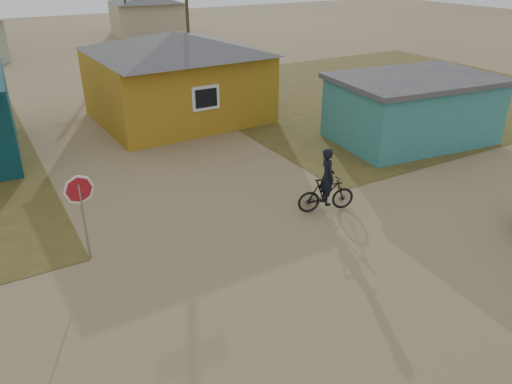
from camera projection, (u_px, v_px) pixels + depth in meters
ground at (314, 297)px, 11.18m from camera, size 120.00×120.00×0.00m
grass_ne at (380, 91)px, 27.63m from camera, size 20.00×18.00×0.00m
house_yellow at (177, 75)px, 22.35m from camera, size 7.72×6.76×3.90m
shed_turquoise at (412, 109)px, 19.97m from camera, size 6.71×4.93×2.60m
house_beige_east at (147, 13)px, 46.06m from camera, size 6.95×6.05×3.60m
utility_pole_near at (187, 5)px, 29.46m from camera, size 1.40×0.20×8.00m
stop_sign at (80, 198)px, 11.88m from camera, size 0.73×0.24×2.27m
cyclist at (326, 189)px, 14.61m from camera, size 1.81×0.96×1.97m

